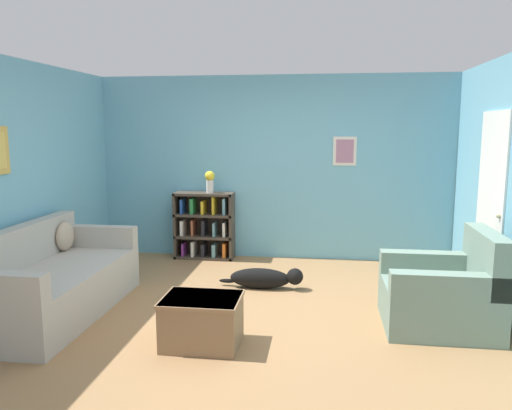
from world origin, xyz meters
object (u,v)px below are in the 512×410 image
coffee_table (202,320)px  vase (210,180)px  recliner_chair (445,294)px  couch (51,283)px  dog (266,278)px  bookshelf (205,226)px

coffee_table → vase: bearing=101.4°
recliner_chair → coffee_table: recliner_chair is taller
coffee_table → vase: vase is taller
couch → vase: 2.72m
couch → dog: bearing=27.8°
couch → recliner_chair: recliner_chair is taller
dog → bookshelf: bearing=128.8°
couch → coffee_table: size_ratio=3.09×
bookshelf → recliner_chair: 3.59m
couch → recliner_chair: (3.87, 0.19, 0.00)m
coffee_table → dog: coffee_table is taller
couch → bookshelf: bookshelf is taller
bookshelf → coffee_table: (0.66, -2.88, -0.24)m
bookshelf → dog: bearing=-51.2°
bookshelf → dog: 1.68m
dog → coffee_table: bearing=-103.1°
bookshelf → couch: bearing=-113.4°
dog → vase: (-0.95, 1.27, 1.01)m
vase → bookshelf: bearing=168.4°
couch → recliner_chair: bearing=2.8°
recliner_chair → vase: size_ratio=3.22×
recliner_chair → vase: vase is taller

